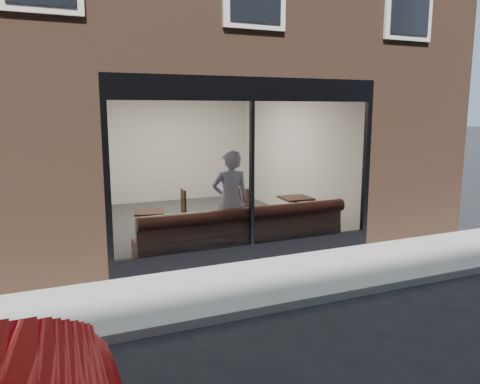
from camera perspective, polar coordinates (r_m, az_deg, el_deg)
name	(u,v)px	position (r m, az deg, el deg)	size (l,w,h in m)	color
ground	(313,302)	(6.79, 8.87, -13.15)	(120.00, 120.00, 0.00)	black
sidewalk_near	(279,279)	(7.59, 4.78, -10.47)	(40.00, 2.00, 0.01)	gray
kerb_near	(315,300)	(6.73, 9.11, -12.82)	(40.00, 0.10, 0.12)	gray
host_building_pier_left	(22,151)	(13.30, -25.00, 4.53)	(2.50, 12.00, 3.20)	brown
host_building_pier_right	(280,143)	(15.09, 4.88, 5.98)	(2.50, 12.00, 3.20)	brown
host_building_backfill	(143,140)	(16.64, -11.71, 6.18)	(5.00, 6.00, 3.20)	brown
cafe_floor	(199,223)	(11.12, -5.01, -3.74)	(6.00, 6.00, 0.00)	#2D2D30
cafe_ceiling	(197,85)	(10.81, -5.28, 12.80)	(6.00, 6.00, 0.00)	white
cafe_wall_back	(165,147)	(13.71, -9.10, 5.48)	(5.00, 5.00, 0.00)	silver
cafe_wall_left	(85,161)	(10.35, -18.37, 3.64)	(6.00, 6.00, 0.00)	silver
cafe_wall_right	(292,152)	(11.87, 6.39, 4.85)	(6.00, 6.00, 0.00)	silver
storefront_kick	(251,252)	(8.43, 1.40, -7.29)	(5.00, 0.10, 0.30)	black
storefront_header	(252,89)	(8.06, 1.49, 12.45)	(5.00, 0.10, 0.40)	black
storefront_mullion	(252,174)	(8.13, 1.44, 2.18)	(0.06, 0.10, 2.50)	black
storefront_glass	(252,174)	(8.10, 1.53, 2.15)	(4.80, 4.80, 0.00)	white
banquette	(242,242)	(8.76, 0.30, -6.10)	(4.00, 0.55, 0.45)	#3D1816
person	(230,201)	(8.75, -1.17, -1.13)	(0.71, 0.46, 1.93)	#A3B0D9
cafe_table_left	(150,212)	(9.03, -10.96, -2.43)	(0.55, 0.55, 0.04)	black
cafe_table_right	(296,198)	(10.34, 6.81, -0.74)	(0.64, 0.64, 0.04)	black
cafe_chair_left	(175,222)	(10.29, -7.89, -3.67)	(0.37, 0.37, 0.04)	black
cafe_chair_right	(237,221)	(10.30, -0.31, -3.56)	(0.38, 0.38, 0.04)	black
wall_poster	(92,161)	(9.30, -17.55, 3.64)	(0.02, 0.67, 0.89)	white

